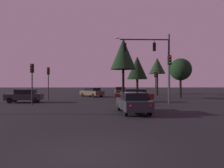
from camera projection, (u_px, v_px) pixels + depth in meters
The scene contains 15 objects.
ground_plane at pixel (103, 98), 31.03m from camera, with size 168.00×168.00×0.00m, color black.
traffic_signal_mast_arm at pixel (154, 56), 23.13m from camera, with size 5.98×0.41×7.51m.
traffic_light_corner_left at pixel (156, 79), 28.66m from camera, with size 0.33×0.37×3.89m.
traffic_light_corner_right at pixel (48, 77), 27.03m from camera, with size 0.31×0.35×4.20m.
traffic_light_median at pixel (170, 71), 20.41m from camera, with size 0.34×0.38×4.85m.
traffic_light_far_side at pixel (32, 76), 21.55m from camera, with size 0.33×0.37×4.15m.
car_nearside_lane at pixel (133, 102), 15.78m from camera, with size 2.28×4.73×1.52m.
car_crossing_left at pixel (135, 95), 25.34m from camera, with size 4.56×2.12×1.52m.
car_crossing_right at pixel (25, 96), 24.41m from camera, with size 4.13×2.27×1.52m.
car_far_lane at pixel (92, 92), 34.66m from camera, with size 4.18×4.35×1.52m.
car_parked_lot at pixel (120, 91), 39.83m from camera, with size 1.94×4.03×1.52m.
tree_behind_sign at pixel (157, 66), 39.02m from camera, with size 2.99×2.99×6.84m.
tree_left_far at pixel (181, 70), 33.42m from camera, with size 3.44×3.44×6.08m.
tree_center_horizon at pixel (123, 54), 31.11m from camera, with size 3.69×3.69×8.69m.
tree_right_cluster at pixel (137, 68), 44.79m from camera, with size 4.27×4.27×7.83m.
Camera 1 is at (0.61, -6.54, 2.18)m, focal length 34.43 mm.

